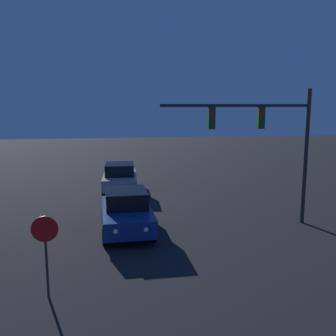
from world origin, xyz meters
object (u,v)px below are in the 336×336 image
Objects in this scene: car_near at (127,211)px; car_far at (120,177)px; stop_sign at (45,241)px; traffic_signal_mast at (268,134)px.

car_near is 0.99× the size of car_far.
car_far is at bearing 79.73° from stop_sign.
stop_sign reaches higher than car_far.
stop_sign reaches higher than car_near.
traffic_signal_mast reaches higher than car_near.
car_near and car_far have the same top height.
car_near is 1.90× the size of stop_sign.
car_near is at bearing -86.91° from car_far.
car_near is at bearing 65.41° from stop_sign.
car_near is at bearing 179.46° from traffic_signal_mast.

